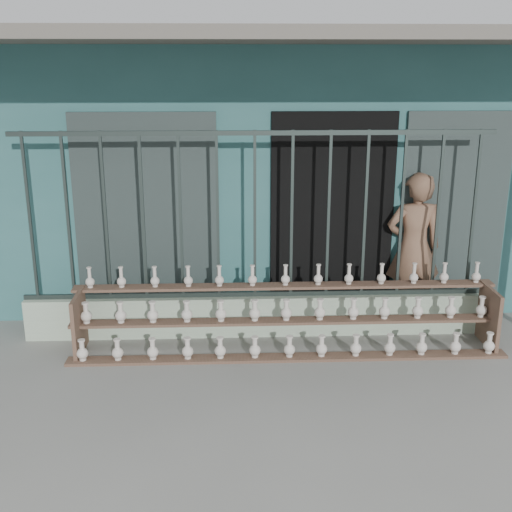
{
  "coord_description": "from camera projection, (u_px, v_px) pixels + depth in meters",
  "views": [
    {
      "loc": [
        -0.26,
        -5.3,
        2.91
      ],
      "look_at": [
        0.0,
        1.0,
        1.0
      ],
      "focal_mm": 45.0,
      "sensor_mm": 36.0,
      "label": 1
    }
  ],
  "objects": [
    {
      "name": "workshop_building",
      "position": [
        247.0,
        153.0,
        9.5
      ],
      "size": [
        7.4,
        6.6,
        3.21
      ],
      "color": "#2B5C5C",
      "rests_on": "ground"
    },
    {
      "name": "parapet_wall",
      "position": [
        255.0,
        315.0,
        7.1
      ],
      "size": [
        5.0,
        0.2,
        0.45
      ],
      "primitive_type": "cube",
      "color": "#A3B89E",
      "rests_on": "ground"
    },
    {
      "name": "elderly_woman",
      "position": [
        413.0,
        248.0,
        7.32
      ],
      "size": [
        0.65,
        0.44,
        1.75
      ],
      "primitive_type": "imported",
      "rotation": [
        0.0,
        0.0,
        3.17
      ],
      "color": "brown",
      "rests_on": "ground"
    },
    {
      "name": "shelf_rack",
      "position": [
        287.0,
        317.0,
        6.68
      ],
      "size": [
        4.5,
        0.68,
        0.85
      ],
      "color": "brown",
      "rests_on": "ground"
    },
    {
      "name": "security_fence",
      "position": [
        255.0,
        216.0,
        6.77
      ],
      "size": [
        5.0,
        0.04,
        1.8
      ],
      "color": "#283330",
      "rests_on": "parapet_wall"
    },
    {
      "name": "ground",
      "position": [
        261.0,
        391.0,
        5.92
      ],
      "size": [
        60.0,
        60.0,
        0.0
      ],
      "primitive_type": "plane",
      "color": "slate"
    }
  ]
}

